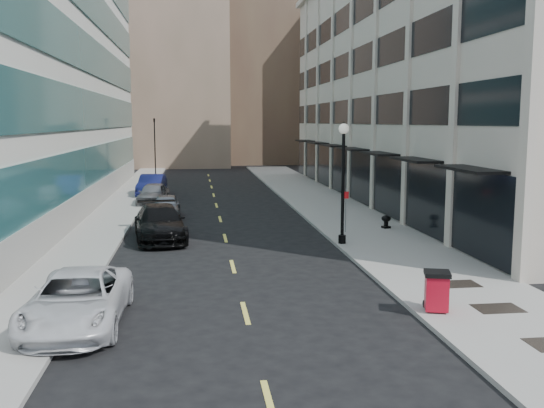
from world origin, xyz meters
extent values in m
plane|color=black|center=(0.00, 0.00, 0.00)|extent=(160.00, 160.00, 0.00)
cube|color=gray|center=(7.50, 20.00, 0.07)|extent=(5.00, 80.00, 0.15)
cube|color=gray|center=(-6.50, 20.00, 0.07)|extent=(3.00, 80.00, 0.15)
cube|color=#B0A795|center=(17.00, 27.00, 9.00)|extent=(14.00, 46.00, 18.00)
cube|color=black|center=(10.02, 27.00, 2.00)|extent=(0.18, 46.00, 3.60)
cube|color=black|center=(10.03, 27.00, 6.50)|extent=(0.12, 46.00, 1.80)
cube|color=black|center=(10.03, 27.00, 10.00)|extent=(0.12, 46.00, 1.80)
cube|color=black|center=(10.03, 27.00, 13.50)|extent=(0.12, 46.00, 1.80)
cube|color=#B0A795|center=(10.00, 4.00, 9.00)|extent=(0.35, 0.60, 18.00)
cube|color=#B0A795|center=(10.00, 10.00, 9.00)|extent=(0.35, 0.60, 18.00)
cube|color=#B0A795|center=(10.00, 16.00, 9.00)|extent=(0.35, 0.60, 18.00)
cube|color=#B0A795|center=(10.00, 22.00, 9.00)|extent=(0.35, 0.60, 18.00)
cube|color=#B0A795|center=(10.00, 28.00, 9.00)|extent=(0.35, 0.60, 18.00)
cube|color=#B0A795|center=(10.00, 34.00, 9.00)|extent=(0.35, 0.60, 18.00)
cube|color=#B0A795|center=(10.00, 40.00, 9.00)|extent=(0.35, 0.60, 18.00)
cube|color=#B0A795|center=(10.00, 46.00, 9.00)|extent=(0.35, 0.60, 18.00)
cube|color=black|center=(9.35, 7.00, 3.90)|extent=(1.30, 4.00, 0.12)
cube|color=black|center=(9.35, 13.00, 3.90)|extent=(1.30, 4.00, 0.12)
cube|color=black|center=(9.35, 19.00, 3.90)|extent=(1.30, 4.00, 0.12)
cube|color=black|center=(9.35, 25.00, 3.90)|extent=(1.30, 4.00, 0.12)
cube|color=black|center=(9.35, 31.00, 3.90)|extent=(1.30, 4.00, 0.12)
cube|color=black|center=(9.35, 37.00, 3.90)|extent=(1.30, 4.00, 0.12)
cube|color=black|center=(9.35, 43.00, 3.90)|extent=(1.30, 4.00, 0.12)
cube|color=gray|center=(-7.96, 27.00, 0.90)|extent=(0.20, 46.00, 1.80)
cube|color=#307072|center=(-7.97, 27.00, 3.00)|extent=(0.14, 45.60, 2.40)
cube|color=#307072|center=(-7.97, 27.00, 6.50)|extent=(0.14, 45.60, 2.40)
cube|color=#307072|center=(-7.97, 27.00, 10.00)|extent=(0.14, 45.60, 2.40)
cube|color=#307072|center=(-7.97, 27.00, 13.50)|extent=(0.14, 45.60, 2.40)
cube|color=#957661|center=(-4.00, 68.00, 14.00)|extent=(14.00, 18.00, 28.00)
cube|color=brown|center=(8.00, 72.00, 17.00)|extent=(12.00, 16.00, 34.00)
cube|color=#957661|center=(-14.00, 78.00, 11.00)|extent=(12.00, 14.00, 22.00)
cube|color=#B0A795|center=(18.00, 66.00, 10.00)|extent=(10.00, 14.00, 20.00)
cube|color=black|center=(7.60, 1.00, 0.15)|extent=(1.40, 1.00, 0.01)
cube|color=black|center=(7.60, 3.80, 0.15)|extent=(1.40, 1.00, 0.01)
cube|color=#D8CC4C|center=(0.00, -4.00, 0.01)|extent=(0.15, 2.20, 0.01)
cube|color=#D8CC4C|center=(0.00, 2.00, 0.01)|extent=(0.15, 2.20, 0.01)
cube|color=#D8CC4C|center=(0.00, 8.00, 0.01)|extent=(0.15, 2.20, 0.01)
cube|color=#D8CC4C|center=(0.00, 14.00, 0.01)|extent=(0.15, 2.20, 0.01)
cube|color=#D8CC4C|center=(0.00, 20.00, 0.01)|extent=(0.15, 2.20, 0.01)
cube|color=#D8CC4C|center=(0.00, 26.00, 0.01)|extent=(0.15, 2.20, 0.01)
cube|color=#D8CC4C|center=(0.00, 32.00, 0.01)|extent=(0.15, 2.20, 0.01)
cube|color=#D8CC4C|center=(0.00, 38.00, 0.01)|extent=(0.15, 2.20, 0.01)
cube|color=#D8CC4C|center=(0.00, 44.00, 0.01)|extent=(0.15, 2.20, 0.01)
cube|color=#D8CC4C|center=(0.00, 50.00, 0.01)|extent=(0.15, 2.20, 0.01)
cylinder|color=black|center=(-5.50, 48.00, 3.00)|extent=(0.12, 0.12, 6.00)
imported|color=black|center=(-5.50, 48.00, 5.99)|extent=(0.66, 0.66, 1.98)
imported|color=silver|center=(-4.80, 1.38, 0.77)|extent=(2.65, 5.60, 1.55)
imported|color=black|center=(-3.20, 14.00, 0.84)|extent=(3.04, 6.05, 1.69)
imported|color=#919499|center=(-3.20, 21.00, 0.71)|extent=(1.67, 4.14, 1.41)
imported|color=#151A51|center=(-4.80, 32.13, 0.83)|extent=(2.18, 5.20, 1.67)
imported|color=slate|center=(-4.36, 27.00, 0.77)|extent=(2.36, 4.69, 1.53)
cube|color=#A60B1C|center=(5.64, 1.00, 0.74)|extent=(0.82, 0.82, 1.06)
cube|color=black|center=(5.64, 1.00, 1.30)|extent=(0.93, 0.93, 0.13)
cylinder|color=black|center=(5.43, 1.35, 0.27)|extent=(0.06, 0.23, 0.23)
cylinder|color=black|center=(5.85, 1.35, 0.27)|extent=(0.06, 0.23, 0.23)
cylinder|color=black|center=(5.30, 11.30, 0.34)|extent=(0.34, 0.34, 0.39)
cylinder|color=black|center=(5.30, 11.30, 2.83)|extent=(0.15, 0.15, 4.93)
sphere|color=silver|center=(5.30, 11.30, 5.45)|extent=(0.47, 0.47, 0.47)
cone|color=black|center=(5.30, 11.30, 5.72)|extent=(0.13, 0.13, 0.19)
cylinder|color=slate|center=(6.17, 14.09, 1.27)|extent=(0.04, 0.04, 2.24)
cube|color=red|center=(6.17, 14.07, 2.06)|extent=(0.26, 0.05, 0.35)
cube|color=black|center=(8.60, 14.98, 0.20)|extent=(0.46, 0.46, 0.11)
cylinder|color=black|center=(8.60, 14.98, 0.42)|extent=(0.23, 0.23, 0.35)
ellipsoid|color=black|center=(8.60, 14.98, 0.66)|extent=(0.50, 0.50, 0.35)
camera|label=1|loc=(-1.45, -15.73, 5.77)|focal=40.00mm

